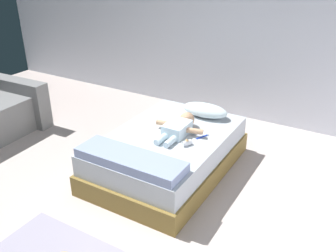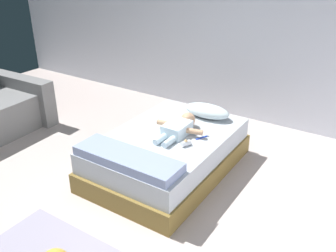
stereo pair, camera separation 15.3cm
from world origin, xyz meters
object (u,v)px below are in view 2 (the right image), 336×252
Objects in this scene: bed at (168,153)px; baby_bottle at (186,143)px; pillow at (207,111)px; toothbrush at (203,137)px; baby at (179,127)px.

bed is 0.38m from baby_bottle.
toothbrush is (0.21, -0.48, -0.06)m from pillow.
toothbrush is at bearing 22.30° from bed.
pillow reaches higher than bed.
baby_bottle is (-0.06, -0.24, 0.02)m from toothbrush.
baby_bottle is (0.15, -0.72, -0.04)m from pillow.
pillow is at bearing 113.22° from toothbrush.
pillow is at bearing 101.64° from baby_bottle.
baby reaches higher than pillow.
bed is at bearing -126.34° from baby.
pillow is at bearing 78.74° from bed.
pillow is 0.74m from baby_bottle.
pillow is (0.12, 0.62, 0.29)m from bed.
toothbrush is at bearing 7.93° from baby.
bed is at bearing -101.26° from pillow.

